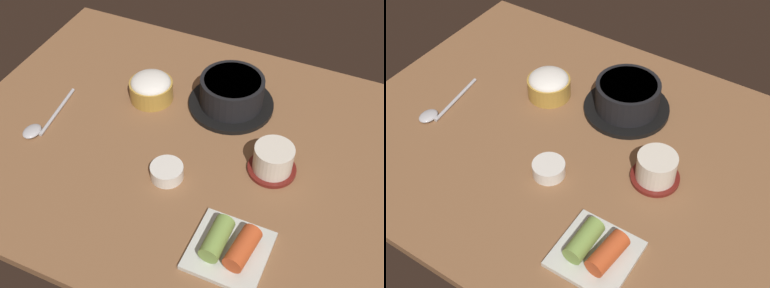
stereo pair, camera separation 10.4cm
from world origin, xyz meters
The scene contains 7 objects.
dining_table centered at (0.00, 0.00, 1.00)cm, with size 100.00×76.00×2.00cm, color brown.
stone_pot centered at (3.82, 15.53, 5.65)cm, with size 19.40×19.40×7.58cm.
rice_bowl centered at (-13.91, 10.45, 5.18)cm, with size 10.00×10.00×6.31cm.
tea_cup_with_saucer centered at (18.48, 0.57, 5.06)cm, with size 9.88×9.88×6.22cm.
banchan_cup_center centered at (0.41, -9.65, 3.55)cm, with size 6.64×6.64×2.87cm.
kimchi_plate centered at (17.68, -20.89, 3.78)cm, with size 13.54×13.54×4.68cm.
spoon centered at (-31.63, -8.16, 2.62)cm, with size 4.24×18.13×1.35cm.
Camera 2 is at (41.12, -63.17, 79.45)cm, focal length 47.72 mm.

